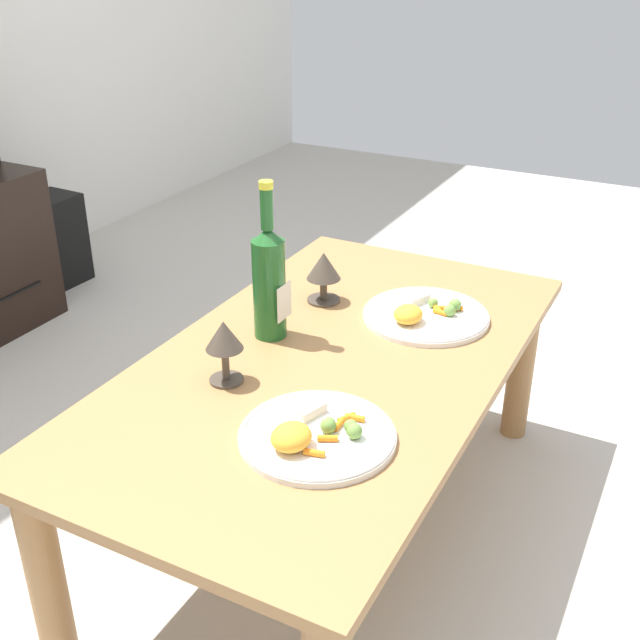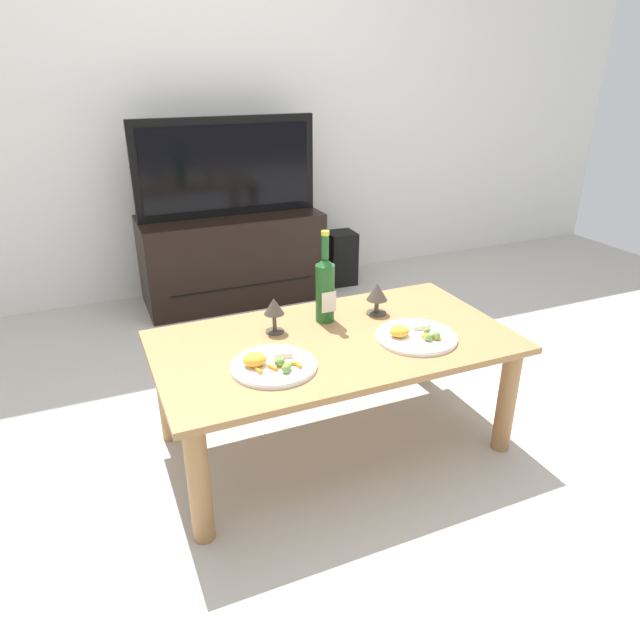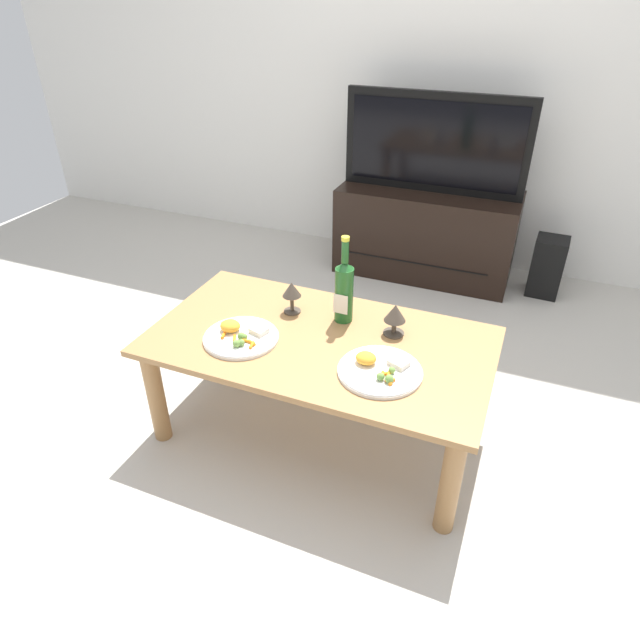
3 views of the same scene
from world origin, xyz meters
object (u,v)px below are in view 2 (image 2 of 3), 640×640
object	(u,v)px
dining_table	(334,357)
floor_speaker	(341,258)
goblet_right	(377,294)
dinner_plate_right	(415,336)
wine_bottle	(325,287)
goblet_left	(274,309)
tv_screen	(227,167)
dinner_plate_left	(272,364)
tv_stand	(232,258)

from	to	relation	value
dining_table	floor_speaker	distance (m)	1.81
goblet_right	dinner_plate_right	bearing A→B (deg)	-85.04
goblet_right	wine_bottle	bearing A→B (deg)	173.79
floor_speaker	goblet_left	bearing A→B (deg)	-121.19
goblet_left	goblet_right	bearing A→B (deg)	0.00
tv_screen	dinner_plate_right	bearing A→B (deg)	-82.70
tv_screen	goblet_left	distance (m)	1.52
goblet_left	goblet_right	size ratio (longest dim) A/B	1.06
goblet_right	floor_speaker	bearing A→B (deg)	69.71
dining_table	goblet_left	distance (m)	0.29
dining_table	floor_speaker	size ratio (longest dim) A/B	3.66
floor_speaker	dinner_plate_right	xyz separation A→B (m)	(-0.52, -1.73, 0.29)
goblet_left	dinner_plate_left	bearing A→B (deg)	-110.99
tv_stand	tv_screen	size ratio (longest dim) A/B	1.01
floor_speaker	goblet_right	distance (m)	1.61
tv_screen	dining_table	bearing A→B (deg)	-91.82
dinner_plate_left	dinner_plate_right	world-z (taller)	dinner_plate_left
dining_table	tv_screen	distance (m)	1.68
wine_bottle	dinner_plate_right	distance (m)	0.39
dinner_plate_right	tv_screen	bearing A→B (deg)	97.30
tv_stand	dinner_plate_left	world-z (taller)	tv_stand
tv_stand	tv_screen	xyz separation A→B (m)	(-0.00, -0.00, 0.55)
dining_table	goblet_right	distance (m)	0.33
wine_bottle	goblet_right	world-z (taller)	wine_bottle
tv_screen	goblet_left	world-z (taller)	tv_screen
tv_screen	goblet_left	bearing A→B (deg)	-98.96
goblet_right	dinner_plate_left	bearing A→B (deg)	-154.15
floor_speaker	goblet_left	xyz separation A→B (m)	(-0.98, -1.47, 0.38)
goblet_left	dinner_plate_left	size ratio (longest dim) A/B	0.48
floor_speaker	dinner_plate_left	world-z (taller)	dinner_plate_left
tv_stand	floor_speaker	distance (m)	0.75
wine_bottle	tv_screen	bearing A→B (deg)	89.35
dining_table	floor_speaker	bearing A→B (deg)	63.78
tv_stand	dinner_plate_right	xyz separation A→B (m)	(0.22, -1.73, 0.20)
tv_stand	floor_speaker	size ratio (longest dim) A/B	3.04
wine_bottle	goblet_left	distance (m)	0.22
dining_table	wine_bottle	size ratio (longest dim) A/B	3.62
tv_screen	wine_bottle	bearing A→B (deg)	-90.65
wine_bottle	goblet_right	xyz separation A→B (m)	(0.22, -0.02, -0.05)
tv_stand	dinner_plate_left	xyz separation A→B (m)	(-0.33, -1.73, 0.20)
tv_screen	floor_speaker	xyz separation A→B (m)	(0.74, -0.00, -0.65)
tv_screen	goblet_left	xyz separation A→B (m)	(-0.23, -1.48, -0.27)
floor_speaker	dining_table	bearing A→B (deg)	-113.86
goblet_left	goblet_right	world-z (taller)	goblet_left
wine_bottle	floor_speaker	bearing A→B (deg)	62.31
dining_table	dinner_plate_left	size ratio (longest dim) A/B	4.52
dinner_plate_left	floor_speaker	bearing A→B (deg)	58.13
tv_stand	dinner_plate_right	distance (m)	1.76
tv_stand	tv_screen	world-z (taller)	tv_screen
goblet_left	tv_screen	bearing A→B (deg)	81.04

